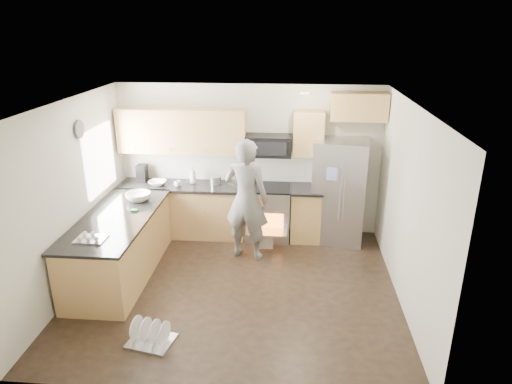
# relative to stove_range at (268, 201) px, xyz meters

# --- Properties ---
(ground) EXTENTS (4.50, 4.50, 0.00)m
(ground) POSITION_rel_stove_range_xyz_m (-0.35, -1.69, -0.68)
(ground) COLOR black
(ground) RESTS_ON ground
(room_shell) EXTENTS (4.54, 4.04, 2.62)m
(room_shell) POSITION_rel_stove_range_xyz_m (-0.39, -1.68, 1.00)
(room_shell) COLOR beige
(room_shell) RESTS_ON ground
(back_cabinet_run) EXTENTS (4.45, 0.64, 2.50)m
(back_cabinet_run) POSITION_rel_stove_range_xyz_m (-0.93, 0.05, 0.29)
(back_cabinet_run) COLOR #A98443
(back_cabinet_run) RESTS_ON ground
(peninsula) EXTENTS (0.96, 2.36, 1.05)m
(peninsula) POSITION_rel_stove_range_xyz_m (-2.10, -1.44, -0.21)
(peninsula) COLOR #A98443
(peninsula) RESTS_ON ground
(stove_range) EXTENTS (0.76, 0.97, 1.79)m
(stove_range) POSITION_rel_stove_range_xyz_m (0.00, 0.00, 0.00)
(stove_range) COLOR #B7B7BC
(stove_range) RESTS_ON ground
(refrigerator) EXTENTS (0.97, 0.81, 1.76)m
(refrigerator) POSITION_rel_stove_range_xyz_m (1.20, 0.01, 0.21)
(refrigerator) COLOR #B7B7BC
(refrigerator) RESTS_ON ground
(person) EXTENTS (0.79, 0.61, 1.94)m
(person) POSITION_rel_stove_range_xyz_m (-0.29, -0.74, 0.29)
(person) COLOR slate
(person) RESTS_ON ground
(dish_rack) EXTENTS (0.58, 0.50, 0.32)m
(dish_rack) POSITION_rel_stove_range_xyz_m (-1.20, -2.95, -0.59)
(dish_rack) COLOR #B7B7BC
(dish_rack) RESTS_ON ground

